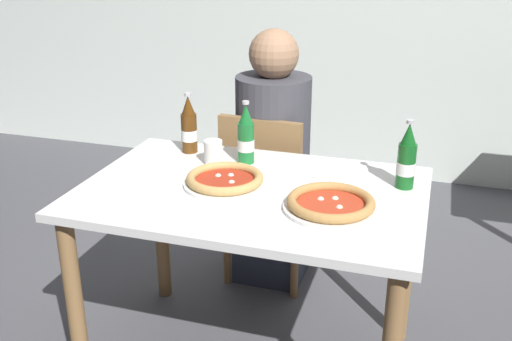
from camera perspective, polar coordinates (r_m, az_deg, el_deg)
name	(u,v)px	position (r m, az deg, el deg)	size (l,w,h in m)	color
dining_table_main	(252,218)	(2.13, -0.40, -4.58)	(1.20, 0.80, 0.75)	silver
chair_behind_table	(268,189)	(2.76, 1.18, -1.79)	(0.43, 0.43, 0.85)	olive
diner_seated	(273,165)	(2.76, 1.61, 0.54)	(0.34, 0.34, 1.21)	#2D3342
pizza_margherita_near	(331,204)	(1.94, 7.18, -3.20)	(0.31, 0.31, 0.04)	white
pizza_marinara_far	(225,180)	(2.11, -2.96, -0.87)	(0.30, 0.30, 0.04)	white
beer_bottle_left	(407,159)	(2.13, 14.25, 1.03)	(0.07, 0.07, 0.25)	#14591E
beer_bottle_center	(189,127)	(2.43, -6.44, 4.13)	(0.07, 0.07, 0.25)	#512D0F
beer_bottle_right	(246,137)	(2.29, -0.98, 3.23)	(0.07, 0.07, 0.25)	#196B2D
napkin_with_cutlery	(330,172)	(2.24, 7.10, -0.15)	(0.21, 0.21, 0.01)	white
paper_cup	(213,152)	(2.30, -4.12, 1.75)	(0.07, 0.07, 0.10)	white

